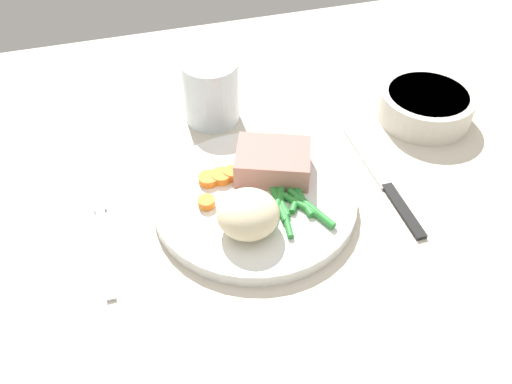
{
  "coord_description": "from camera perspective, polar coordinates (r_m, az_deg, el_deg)",
  "views": [
    {
      "loc": [
        -14.29,
        -44.08,
        49.09
      ],
      "look_at": [
        -1.51,
        -0.46,
        4.6
      ],
      "focal_mm": 38.93,
      "sensor_mm": 36.0,
      "label": 1
    }
  ],
  "objects": [
    {
      "name": "water_glass",
      "position": [
        0.77,
        -4.59,
        9.87
      ],
      "size": [
        7.53,
        7.53,
        8.82
      ],
      "color": "silver",
      "rests_on": "dining_table"
    },
    {
      "name": "green_beans",
      "position": [
        0.64,
        3.68,
        -0.89
      ],
      "size": [
        7.31,
        10.14,
        0.89
      ],
      "color": "#2D8C38",
      "rests_on": "dinner_plate"
    },
    {
      "name": "knife",
      "position": [
        0.7,
        12.99,
        1.07
      ],
      "size": [
        1.7,
        20.5,
        0.64
      ],
      "rotation": [
        0.0,
        0.0,
        0.03
      ],
      "color": "black",
      "rests_on": "dining_table"
    },
    {
      "name": "fork",
      "position": [
        0.64,
        -15.35,
        -4.8
      ],
      "size": [
        1.44,
        16.6,
        0.4
      ],
      "rotation": [
        0.0,
        0.0,
        -0.05
      ],
      "color": "silver",
      "rests_on": "dining_table"
    },
    {
      "name": "salad_bowl",
      "position": [
        0.81,
        17.07,
        8.6
      ],
      "size": [
        12.77,
        12.77,
        4.12
      ],
      "color": "silver",
      "rests_on": "dining_table"
    },
    {
      "name": "dining_table",
      "position": [
        0.67,
        1.13,
        -1.69
      ],
      "size": [
        120.0,
        90.0,
        2.0
      ],
      "color": "beige",
      "rests_on": "ground"
    },
    {
      "name": "mashed_potatoes",
      "position": [
        0.59,
        -0.82,
        -2.28
      ],
      "size": [
        6.82,
        6.69,
        4.64
      ],
      "primitive_type": "ellipsoid",
      "color": "beige",
      "rests_on": "dinner_plate"
    },
    {
      "name": "meat_portion",
      "position": [
        0.67,
        1.75,
        3.12
      ],
      "size": [
        10.63,
        9.49,
        3.3
      ],
      "primitive_type": "cube",
      "rotation": [
        0.0,
        0.0,
        -0.37
      ],
      "color": "#B2756B",
      "rests_on": "dinner_plate"
    },
    {
      "name": "dinner_plate",
      "position": [
        0.65,
        -0.0,
        -1.14
      ],
      "size": [
        23.85,
        23.85,
        1.6
      ],
      "primitive_type": "cylinder",
      "color": "white",
      "rests_on": "dining_table"
    },
    {
      "name": "carrot_slices",
      "position": [
        0.66,
        -3.97,
        1.08
      ],
      "size": [
        6.02,
        6.27,
        1.07
      ],
      "color": "orange",
      "rests_on": "dinner_plate"
    }
  ]
}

